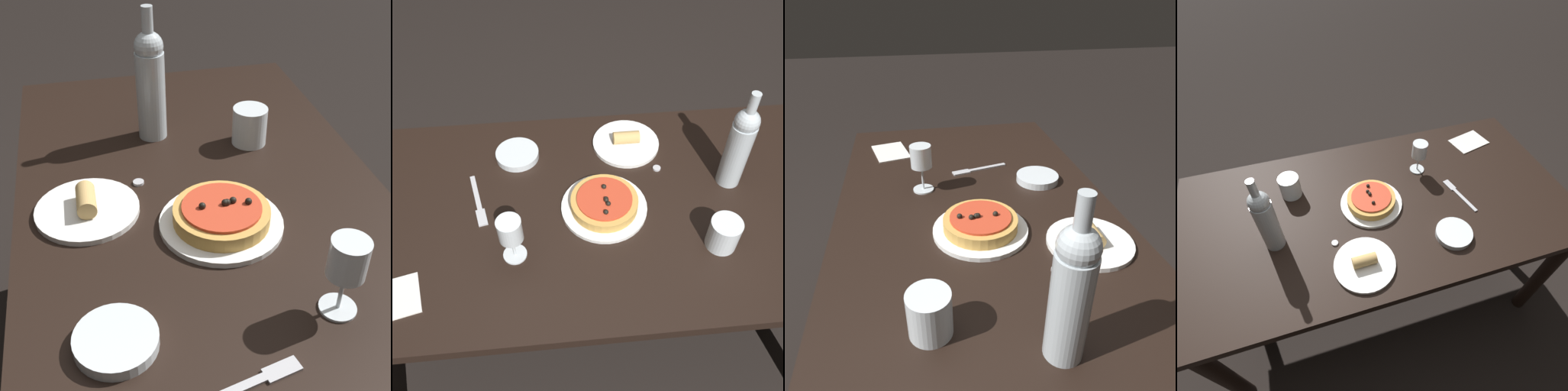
# 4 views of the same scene
# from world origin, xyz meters

# --- Properties ---
(dining_table) EXTENTS (1.56, 0.78, 0.72)m
(dining_table) POSITION_xyz_m (0.00, 0.00, 0.64)
(dining_table) COLOR black
(dining_table) RESTS_ON ground_plane
(dinner_plate) EXTENTS (0.24, 0.24, 0.01)m
(dinner_plate) POSITION_xyz_m (-0.02, 0.01, 0.73)
(dinner_plate) COLOR white
(dinner_plate) RESTS_ON dining_table
(pizza) EXTENTS (0.19, 0.19, 0.05)m
(pizza) POSITION_xyz_m (-0.02, 0.01, 0.75)
(pizza) COLOR gold
(pizza) RESTS_ON dinner_plate
(wine_glass) EXTENTS (0.06, 0.06, 0.15)m
(wine_glass) POSITION_xyz_m (0.23, 0.14, 0.83)
(wine_glass) COLOR silver
(wine_glass) RESTS_ON dining_table
(wine_bottle) EXTENTS (0.07, 0.07, 0.32)m
(wine_bottle) POSITION_xyz_m (-0.41, -0.06, 0.87)
(wine_bottle) COLOR #B2BCC1
(wine_bottle) RESTS_ON dining_table
(water_cup) EXTENTS (0.08, 0.08, 0.09)m
(water_cup) POSITION_xyz_m (-0.32, 0.16, 0.77)
(water_cup) COLOR silver
(water_cup) RESTS_ON dining_table
(side_bowl) EXTENTS (0.13, 0.13, 0.02)m
(side_bowl) POSITION_xyz_m (0.22, -0.22, 0.73)
(side_bowl) COLOR silver
(side_bowl) RESTS_ON dining_table
(fork) EXTENTS (0.06, 0.19, 0.00)m
(fork) POSITION_xyz_m (0.33, -0.04, 0.73)
(fork) COLOR #B7B7BC
(fork) RESTS_ON dining_table
(side_plate) EXTENTS (0.21, 0.21, 0.05)m
(side_plate) POSITION_xyz_m (-0.12, -0.24, 0.73)
(side_plate) COLOR white
(side_plate) RESTS_ON dining_table
(bottle_cap) EXTENTS (0.02, 0.02, 0.01)m
(bottle_cap) POSITION_xyz_m (-0.20, -0.13, 0.73)
(bottle_cap) COLOR #B7B7BC
(bottle_cap) RESTS_ON dining_table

